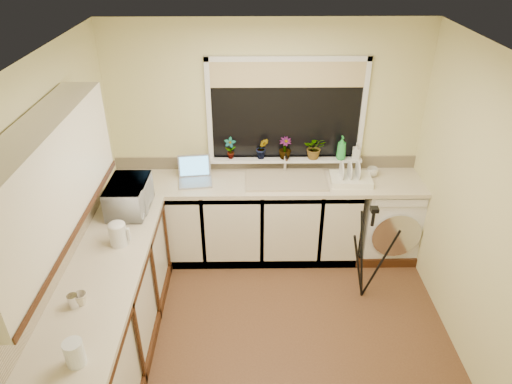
{
  "coord_description": "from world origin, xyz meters",
  "views": [
    {
      "loc": [
        -0.16,
        -2.96,
        3.19
      ],
      "look_at": [
        -0.12,
        0.55,
        1.15
      ],
      "focal_mm": 32.59,
      "sensor_mm": 36.0,
      "label": 1
    }
  ],
  "objects_px": {
    "plant_a": "(230,148)",
    "plant_d": "(315,147)",
    "dish_rack": "(351,179)",
    "kettle": "(118,235)",
    "cup_back": "(372,172)",
    "microwave": "(129,196)",
    "washing_machine": "(389,217)",
    "tripod": "(368,254)",
    "steel_jar": "(73,301)",
    "cup_left": "(80,299)",
    "glass_jug": "(75,353)",
    "soap_bottle_green": "(342,148)",
    "plant_b": "(262,148)",
    "laptop": "(195,175)",
    "plant_c": "(285,148)",
    "soap_bottle_clear": "(356,151)"
  },
  "relations": [
    {
      "from": "steel_jar",
      "to": "soap_bottle_green",
      "type": "distance_m",
      "value": 2.93
    },
    {
      "from": "cup_back",
      "to": "plant_c",
      "type": "bearing_deg",
      "value": 172.02
    },
    {
      "from": "tripod",
      "to": "cup_left",
      "type": "relative_size",
      "value": 10.42
    },
    {
      "from": "kettle",
      "to": "dish_rack",
      "type": "height_order",
      "value": "kettle"
    },
    {
      "from": "glass_jug",
      "to": "plant_d",
      "type": "relative_size",
      "value": 0.7
    },
    {
      "from": "washing_machine",
      "to": "cup_back",
      "type": "distance_m",
      "value": 0.57
    },
    {
      "from": "tripod",
      "to": "plant_a",
      "type": "distance_m",
      "value": 1.74
    },
    {
      "from": "tripod",
      "to": "glass_jug",
      "type": "bearing_deg",
      "value": -124.26
    },
    {
      "from": "microwave",
      "to": "plant_c",
      "type": "bearing_deg",
      "value": -62.0
    },
    {
      "from": "laptop",
      "to": "plant_d",
      "type": "height_order",
      "value": "plant_d"
    },
    {
      "from": "steel_jar",
      "to": "cup_left",
      "type": "relative_size",
      "value": 1.01
    },
    {
      "from": "glass_jug",
      "to": "soap_bottle_clear",
      "type": "relative_size",
      "value": 1.02
    },
    {
      "from": "washing_machine",
      "to": "kettle",
      "type": "height_order",
      "value": "kettle"
    },
    {
      "from": "kettle",
      "to": "glass_jug",
      "type": "height_order",
      "value": "kettle"
    },
    {
      "from": "steel_jar",
      "to": "plant_d",
      "type": "relative_size",
      "value": 0.4
    },
    {
      "from": "kettle",
      "to": "cup_left",
      "type": "height_order",
      "value": "kettle"
    },
    {
      "from": "dish_rack",
      "to": "plant_a",
      "type": "distance_m",
      "value": 1.28
    },
    {
      "from": "plant_a",
      "to": "plant_d",
      "type": "distance_m",
      "value": 0.88
    },
    {
      "from": "plant_b",
      "to": "kettle",
      "type": "bearing_deg",
      "value": -133.15
    },
    {
      "from": "laptop",
      "to": "soap_bottle_clear",
      "type": "height_order",
      "value": "soap_bottle_clear"
    },
    {
      "from": "soap_bottle_green",
      "to": "plant_b",
      "type": "bearing_deg",
      "value": 177.86
    },
    {
      "from": "plant_d",
      "to": "steel_jar",
      "type": "bearing_deg",
      "value": -133.41
    },
    {
      "from": "microwave",
      "to": "washing_machine",
      "type": "bearing_deg",
      "value": -77.16
    },
    {
      "from": "laptop",
      "to": "soap_bottle_green",
      "type": "xyz_separation_m",
      "value": [
        1.51,
        0.17,
        0.21
      ]
    },
    {
      "from": "tripod",
      "to": "steel_jar",
      "type": "height_order",
      "value": "tripod"
    },
    {
      "from": "plant_a",
      "to": "plant_c",
      "type": "xyz_separation_m",
      "value": [
        0.57,
        -0.01,
        0.0
      ]
    },
    {
      "from": "microwave",
      "to": "cup_left",
      "type": "bearing_deg",
      "value": 177.33
    },
    {
      "from": "plant_d",
      "to": "washing_machine",
      "type": "bearing_deg",
      "value": -13.44
    },
    {
      "from": "steel_jar",
      "to": "plant_b",
      "type": "xyz_separation_m",
      "value": [
        1.34,
        2.0,
        0.22
      ]
    },
    {
      "from": "dish_rack",
      "to": "cup_back",
      "type": "relative_size",
      "value": 3.48
    },
    {
      "from": "washing_machine",
      "to": "steel_jar",
      "type": "height_order",
      "value": "steel_jar"
    },
    {
      "from": "microwave",
      "to": "laptop",
      "type": "bearing_deg",
      "value": -43.25
    },
    {
      "from": "plant_a",
      "to": "soap_bottle_green",
      "type": "bearing_deg",
      "value": -1.59
    },
    {
      "from": "cup_back",
      "to": "soap_bottle_green",
      "type": "bearing_deg",
      "value": 162.71
    },
    {
      "from": "kettle",
      "to": "microwave",
      "type": "bearing_deg",
      "value": 92.4
    },
    {
      "from": "dish_rack",
      "to": "microwave",
      "type": "relative_size",
      "value": 0.81
    },
    {
      "from": "steel_jar",
      "to": "tripod",
      "type": "bearing_deg",
      "value": 24.58
    },
    {
      "from": "microwave",
      "to": "soap_bottle_green",
      "type": "bearing_deg",
      "value": -69.66
    },
    {
      "from": "steel_jar",
      "to": "cup_left",
      "type": "bearing_deg",
      "value": 31.58
    },
    {
      "from": "kettle",
      "to": "soap_bottle_green",
      "type": "relative_size",
      "value": 0.74
    },
    {
      "from": "soap_bottle_green",
      "to": "cup_back",
      "type": "distance_m",
      "value": 0.41
    },
    {
      "from": "plant_b",
      "to": "cup_left",
      "type": "height_order",
      "value": "plant_b"
    },
    {
      "from": "laptop",
      "to": "kettle",
      "type": "bearing_deg",
      "value": -122.12
    },
    {
      "from": "soap_bottle_green",
      "to": "dish_rack",
      "type": "bearing_deg",
      "value": -71.33
    },
    {
      "from": "microwave",
      "to": "plant_a",
      "type": "bearing_deg",
      "value": -48.95
    },
    {
      "from": "glass_jug",
      "to": "microwave",
      "type": "bearing_deg",
      "value": 91.81
    },
    {
      "from": "plant_c",
      "to": "cup_left",
      "type": "distance_m",
      "value": 2.51
    },
    {
      "from": "washing_machine",
      "to": "kettle",
      "type": "distance_m",
      "value": 2.85
    },
    {
      "from": "plant_c",
      "to": "cup_left",
      "type": "bearing_deg",
      "value": -127.96
    },
    {
      "from": "kettle",
      "to": "cup_back",
      "type": "height_order",
      "value": "kettle"
    }
  ]
}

